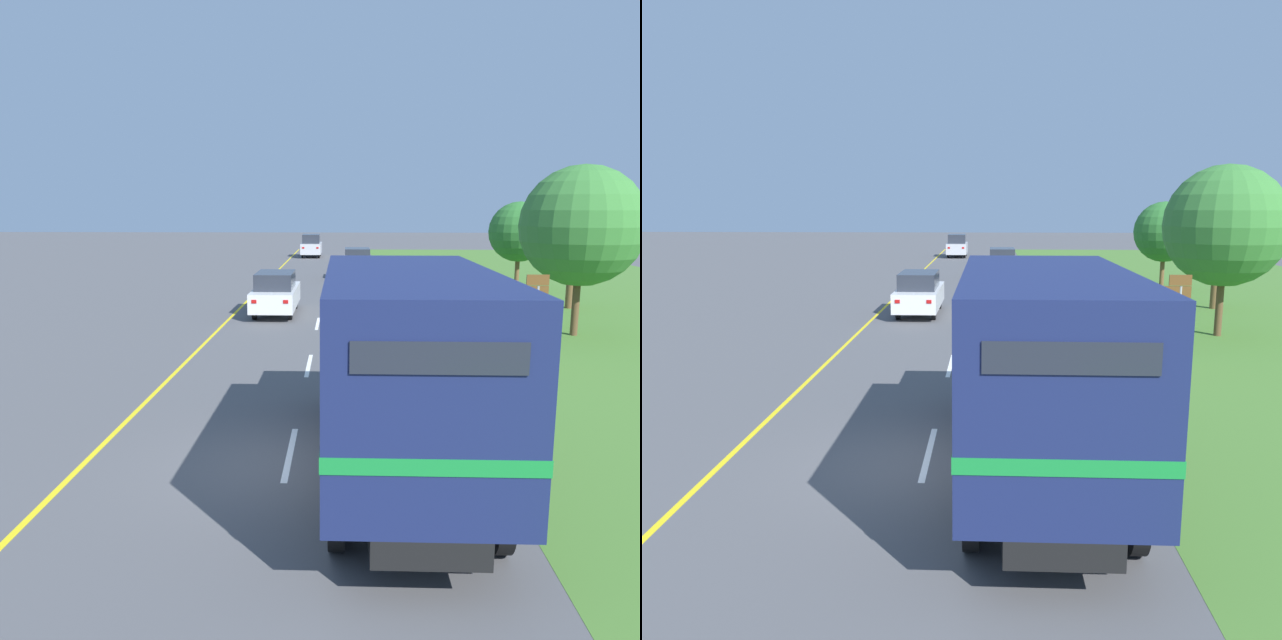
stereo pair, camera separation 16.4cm
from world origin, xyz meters
TOP-DOWN VIEW (x-y plane):
  - ground_plane at (0.00, 0.00)m, footprint 200.00×200.00m
  - grass_shoulder at (13.70, 20.56)m, footprint 20.00×72.19m
  - edge_line_yellow at (-3.70, 20.56)m, footprint 0.12×72.19m
  - centre_dash_near at (0.00, 0.56)m, footprint 0.12×2.60m
  - centre_dash_mid_a at (0.00, 7.16)m, footprint 0.12×2.60m
  - centre_dash_mid_b at (0.00, 13.76)m, footprint 0.12×2.60m
  - centre_dash_far at (0.00, 20.36)m, footprint 0.12×2.60m
  - centre_dash_farthest at (0.00, 26.96)m, footprint 0.12×2.60m
  - horse_trailer_truck at (2.00, -0.30)m, footprint 2.57×8.13m
  - lead_car_white at (-1.89, 15.96)m, footprint 1.80×4.60m
  - lead_car_grey_ahead at (1.90, 29.20)m, footprint 1.80×4.19m
  - lead_car_silver_ahead at (-1.87, 46.61)m, footprint 1.80×4.17m
  - highway_sign at (6.16, 8.23)m, footprint 2.07×0.09m
  - roadside_tree_near at (9.34, 11.84)m, footprint 4.24×4.24m
  - roadside_tree_mid at (11.32, 17.95)m, footprint 3.25×3.25m
  - roadside_tree_far at (10.76, 24.66)m, footprint 3.32×3.32m
  - delineator_post at (4.19, 1.89)m, footprint 0.08×0.08m

SIDE VIEW (x-z plane):
  - ground_plane at x=0.00m, z-range 0.00..0.00m
  - edge_line_yellow at x=-3.70m, z-range 0.00..0.01m
  - centre_dash_near at x=0.00m, z-range 0.00..0.01m
  - centre_dash_mid_a at x=0.00m, z-range 0.00..0.01m
  - centre_dash_mid_b at x=0.00m, z-range 0.00..0.01m
  - centre_dash_far at x=0.00m, z-range 0.00..0.01m
  - centre_dash_farthest at x=0.00m, z-range 0.00..0.01m
  - grass_shoulder at x=13.70m, z-range 0.00..0.01m
  - delineator_post at x=4.19m, z-range 0.03..0.98m
  - lead_car_white at x=-1.89m, z-range 0.02..1.85m
  - lead_car_grey_ahead at x=1.90m, z-range 0.00..1.98m
  - lead_car_silver_ahead at x=-1.87m, z-range -0.01..2.07m
  - highway_sign at x=6.16m, z-range 0.28..2.86m
  - horse_trailer_truck at x=2.00m, z-range 0.20..3.83m
  - roadside_tree_far at x=10.76m, z-range 0.76..5.61m
  - roadside_tree_mid at x=11.32m, z-range 0.85..5.83m
  - roadside_tree_near at x=9.34m, z-range 0.89..6.93m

